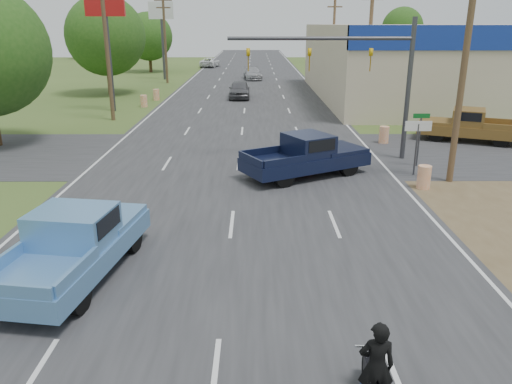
{
  "coord_description": "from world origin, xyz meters",
  "views": [
    {
      "loc": [
        0.79,
        -8.2,
        6.68
      ],
      "look_at": [
        0.85,
        7.7,
        1.3
      ],
      "focal_mm": 35.0,
      "sensor_mm": 36.0,
      "label": 1
    }
  ],
  "objects_px": {
    "distant_car_grey": "(239,90)",
    "distant_car_silver": "(253,74)",
    "navy_pickup": "(308,155)",
    "rider": "(376,371)",
    "brown_pickup": "(467,125)",
    "blue_pickup": "(76,242)",
    "distant_car_white": "(210,62)",
    "red_convertible": "(299,152)"
  },
  "relations": [
    {
      "from": "brown_pickup",
      "to": "distant_car_silver",
      "type": "distance_m",
      "value": 37.13
    },
    {
      "from": "red_convertible",
      "to": "distant_car_silver",
      "type": "distance_m",
      "value": 40.32
    },
    {
      "from": "distant_car_grey",
      "to": "navy_pickup",
      "type": "bearing_deg",
      "value": -81.69
    },
    {
      "from": "blue_pickup",
      "to": "rider",
      "type": "bearing_deg",
      "value": -28.27
    },
    {
      "from": "distant_car_grey",
      "to": "distant_car_silver",
      "type": "relative_size",
      "value": 0.94
    },
    {
      "from": "rider",
      "to": "brown_pickup",
      "type": "relative_size",
      "value": 0.28
    },
    {
      "from": "red_convertible",
      "to": "navy_pickup",
      "type": "bearing_deg",
      "value": -75.65
    },
    {
      "from": "distant_car_silver",
      "to": "navy_pickup",
      "type": "bearing_deg",
      "value": -92.23
    },
    {
      "from": "rider",
      "to": "distant_car_silver",
      "type": "bearing_deg",
      "value": -84.4
    },
    {
      "from": "navy_pickup",
      "to": "distant_car_grey",
      "type": "bearing_deg",
      "value": 159.62
    },
    {
      "from": "distant_car_grey",
      "to": "distant_car_silver",
      "type": "bearing_deg",
      "value": 85.49
    },
    {
      "from": "distant_car_white",
      "to": "brown_pickup",
      "type": "bearing_deg",
      "value": 119.56
    },
    {
      "from": "navy_pickup",
      "to": "rider",
      "type": "bearing_deg",
      "value": -30.38
    },
    {
      "from": "red_convertible",
      "to": "distant_car_grey",
      "type": "distance_m",
      "value": 23.8
    },
    {
      "from": "navy_pickup",
      "to": "distant_car_grey",
      "type": "relative_size",
      "value": 1.31
    },
    {
      "from": "blue_pickup",
      "to": "navy_pickup",
      "type": "bearing_deg",
      "value": 60.75
    },
    {
      "from": "navy_pickup",
      "to": "distant_car_white",
      "type": "bearing_deg",
      "value": 159.87
    },
    {
      "from": "distant_car_silver",
      "to": "red_convertible",
      "type": "bearing_deg",
      "value": -92.43
    },
    {
      "from": "brown_pickup",
      "to": "red_convertible",
      "type": "bearing_deg",
      "value": 140.69
    },
    {
      "from": "blue_pickup",
      "to": "distant_car_white",
      "type": "height_order",
      "value": "blue_pickup"
    },
    {
      "from": "distant_car_silver",
      "to": "distant_car_white",
      "type": "distance_m",
      "value": 20.13
    },
    {
      "from": "red_convertible",
      "to": "rider",
      "type": "distance_m",
      "value": 16.57
    },
    {
      "from": "blue_pickup",
      "to": "navy_pickup",
      "type": "distance_m",
      "value": 12.08
    },
    {
      "from": "navy_pickup",
      "to": "blue_pickup",
      "type": "bearing_deg",
      "value": -66.84
    },
    {
      "from": "distant_car_grey",
      "to": "distant_car_silver",
      "type": "xyz_separation_m",
      "value": [
        1.2,
        16.73,
        -0.08
      ]
    },
    {
      "from": "rider",
      "to": "brown_pickup",
      "type": "height_order",
      "value": "brown_pickup"
    },
    {
      "from": "rider",
      "to": "brown_pickup",
      "type": "bearing_deg",
      "value": -112.32
    },
    {
      "from": "rider",
      "to": "navy_pickup",
      "type": "bearing_deg",
      "value": -88.04
    },
    {
      "from": "blue_pickup",
      "to": "brown_pickup",
      "type": "distance_m",
      "value": 24.24
    },
    {
      "from": "brown_pickup",
      "to": "distant_car_grey",
      "type": "height_order",
      "value": "brown_pickup"
    },
    {
      "from": "red_convertible",
      "to": "brown_pickup",
      "type": "relative_size",
      "value": 0.65
    },
    {
      "from": "red_convertible",
      "to": "distant_car_silver",
      "type": "bearing_deg",
      "value": 99.52
    },
    {
      "from": "brown_pickup",
      "to": "distant_car_white",
      "type": "relative_size",
      "value": 1.18
    },
    {
      "from": "red_convertible",
      "to": "rider",
      "type": "height_order",
      "value": "rider"
    },
    {
      "from": "distant_car_white",
      "to": "red_convertible",
      "type": "bearing_deg",
      "value": 108.33
    },
    {
      "from": "rider",
      "to": "brown_pickup",
      "type": "xyz_separation_m",
      "value": [
        10.52,
        21.98,
        0.09
      ]
    },
    {
      "from": "blue_pickup",
      "to": "brown_pickup",
      "type": "xyz_separation_m",
      "value": [
        17.58,
        16.69,
        -0.0
      ]
    },
    {
      "from": "distant_car_white",
      "to": "rider",
      "type": "bearing_deg",
      "value": 106.32
    },
    {
      "from": "distant_car_silver",
      "to": "distant_car_white",
      "type": "bearing_deg",
      "value": 104.28
    },
    {
      "from": "blue_pickup",
      "to": "distant_car_grey",
      "type": "distance_m",
      "value": 34.98
    },
    {
      "from": "rider",
      "to": "navy_pickup",
      "type": "xyz_separation_m",
      "value": [
        0.33,
        14.84,
        0.11
      ]
    },
    {
      "from": "distant_car_white",
      "to": "distant_car_grey",
      "type": "bearing_deg",
      "value": 108.49
    }
  ]
}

